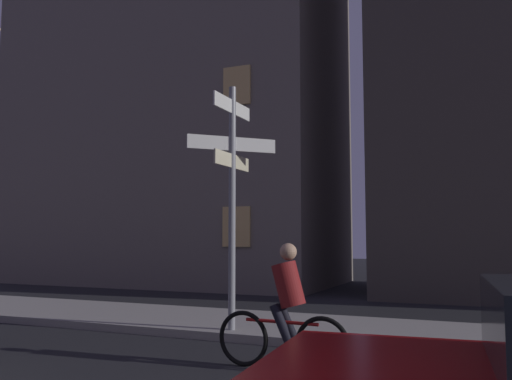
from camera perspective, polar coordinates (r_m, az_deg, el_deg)
The scene contains 4 objects.
sidewalk_kerb at distance 9.84m, azimuth 5.99°, elevation -14.46°, with size 40.00×2.72×0.14m, color #9E9991.
signpost at distance 9.22m, azimuth -2.55°, elevation 0.82°, with size 1.16×1.38×4.15m.
cyclist at distance 7.01m, azimuth 3.10°, elevation -12.73°, with size 1.82×0.34×1.61m.
building_left_block at distance 22.42m, azimuth -8.18°, elevation 17.08°, with size 12.15×6.32×20.21m.
Camera 1 is at (2.92, -2.00, 1.69)m, focal length 37.69 mm.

